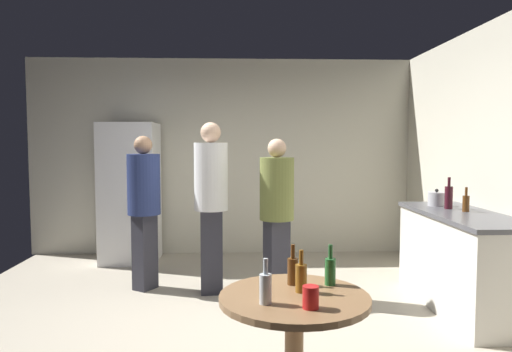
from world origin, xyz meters
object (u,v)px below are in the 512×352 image
wine_bottle_on_counter (449,197)px  person_in_navy_shirt (144,200)px  foreground_table (294,314)px  refrigerator (130,193)px  beer_bottle_green (330,270)px  person_in_olive_shirt (277,205)px  plastic_cup_red (311,297)px  beer_bottle_clear (266,287)px  person_in_white_shirt (211,194)px  beer_bottle_brown (293,270)px  beer_bottle_amber (301,277)px  kettle (437,199)px  beer_bottle_on_counter (466,203)px

wine_bottle_on_counter → person_in_navy_shirt: size_ratio=0.19×
foreground_table → refrigerator: bearing=114.9°
beer_bottle_green → person_in_navy_shirt: (-1.50, 2.29, 0.12)m
person_in_olive_shirt → plastic_cup_red: bearing=-28.1°
beer_bottle_clear → person_in_white_shirt: bearing=99.6°
beer_bottle_brown → foreground_table: bearing=-94.1°
beer_bottle_amber → refrigerator: bearing=115.7°
kettle → beer_bottle_brown: size_ratio=1.06×
beer_bottle_brown → person_in_navy_shirt: 2.62m
wine_bottle_on_counter → beer_bottle_clear: 2.88m
kettle → beer_bottle_green: size_ratio=1.06×
beer_bottle_clear → person_in_white_shirt: size_ratio=0.13×
person_in_white_shirt → person_in_navy_shirt: 0.74m
foreground_table → beer_bottle_brown: 0.26m
refrigerator → wine_bottle_on_counter: refrigerator is taller
foreground_table → beer_bottle_clear: beer_bottle_clear is taller
wine_bottle_on_counter → beer_bottle_green: wine_bottle_on_counter is taller
refrigerator → foreground_table: (1.69, -3.65, -0.27)m
beer_bottle_amber → plastic_cup_red: (0.01, -0.25, -0.03)m
refrigerator → person_in_olive_shirt: size_ratio=1.14×
kettle → beer_bottle_brown: bearing=-130.1°
refrigerator → person_in_navy_shirt: (0.42, -1.19, 0.04)m
wine_bottle_on_counter → person_in_white_shirt: person_in_white_shirt is taller
wine_bottle_on_counter → plastic_cup_red: 2.80m
refrigerator → person_in_olive_shirt: bearing=-39.9°
person_in_white_shirt → beer_bottle_on_counter: bearing=74.0°
person_in_olive_shirt → person_in_navy_shirt: bearing=-129.8°
beer_bottle_amber → beer_bottle_green: (0.18, 0.12, 0.00)m
beer_bottle_on_counter → beer_bottle_green: bearing=-134.2°
kettle → wine_bottle_on_counter: wine_bottle_on_counter is taller
kettle → person_in_olive_shirt: size_ratio=0.15×
beer_bottle_on_counter → beer_bottle_amber: (-1.79, -1.77, -0.17)m
kettle → beer_bottle_amber: size_ratio=1.06×
beer_bottle_amber → person_in_olive_shirt: size_ratio=0.15×
beer_bottle_on_counter → beer_bottle_clear: beer_bottle_on_counter is taller
refrigerator → kettle: size_ratio=7.38×
beer_bottle_amber → beer_bottle_green: 0.22m
plastic_cup_red → wine_bottle_on_counter: bearing=52.4°
person_in_olive_shirt → beer_bottle_brown: bearing=-29.5°
wine_bottle_on_counter → beer_bottle_on_counter: (0.08, -0.19, -0.03)m
plastic_cup_red → person_in_white_shirt: 2.58m
beer_bottle_clear → beer_bottle_brown: bearing=60.7°
plastic_cup_red → person_in_navy_shirt: (-1.33, 2.66, 0.15)m
beer_bottle_on_counter → beer_bottle_green: 2.31m
beer_bottle_on_counter → foreground_table: size_ratio=0.29×
refrigerator → plastic_cup_red: 4.23m
beer_bottle_amber → beer_bottle_brown: bearing=102.0°
refrigerator → beer_bottle_green: size_ratio=7.83×
beer_bottle_on_counter → person_in_navy_shirt: (-3.11, 0.64, -0.04)m
foreground_table → beer_bottle_clear: bearing=-141.8°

